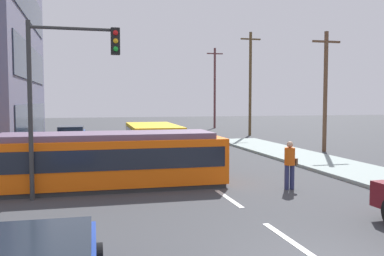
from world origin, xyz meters
name	(u,v)px	position (x,y,z in m)	size (l,w,h in m)	color
ground_plane	(196,176)	(0.00, 10.00, 0.00)	(120.00, 120.00, 0.00)	#393B3F
lane_stripe_1	(288,239)	(0.00, 2.00, 0.01)	(0.16, 2.40, 0.01)	silver
lane_stripe_2	(228,198)	(0.00, 6.00, 0.01)	(0.16, 2.40, 0.01)	silver
lane_stripe_3	(172,160)	(0.00, 14.75, 0.01)	(0.16, 2.40, 0.01)	silver
lane_stripe_4	(154,147)	(0.00, 20.75, 0.01)	(0.16, 2.40, 0.01)	silver
streetcar_tram	(109,159)	(-3.54, 8.75, 1.00)	(8.20, 2.61, 1.93)	#F65C0C
city_bus	(153,138)	(-0.77, 16.22, 1.01)	(2.64, 5.83, 1.75)	gold
pedestrian_crossing	(290,162)	(2.50, 6.78, 0.94)	(0.48, 0.36, 1.67)	navy
parked_sedan_mid	(60,157)	(-5.44, 12.71, 0.62)	(2.02, 4.35, 1.19)	#B0B3CC
parked_sedan_far	(69,142)	(-5.27, 19.07, 0.62)	(2.05, 4.38, 1.19)	silver
parked_sedan_furthest	(71,134)	(-5.35, 25.59, 0.62)	(2.18, 4.23, 1.19)	#184095
traffic_light_mast	(65,76)	(-4.90, 7.31, 3.82)	(2.80, 0.33, 5.49)	#333333
utility_pole_mid	(325,89)	(9.53, 16.01, 3.74)	(1.80, 0.24, 7.12)	brown
utility_pole_far	(250,82)	(9.56, 27.86, 4.64)	(1.80, 0.24, 8.92)	brown
utility_pole_distant	(215,87)	(9.45, 37.82, 4.55)	(1.80, 0.24, 8.73)	brown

